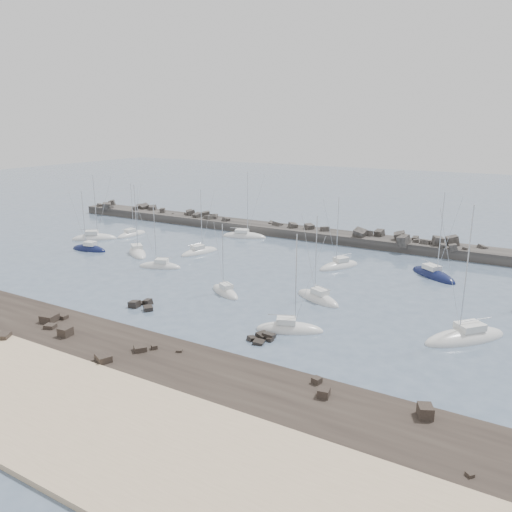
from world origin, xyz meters
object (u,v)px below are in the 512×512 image
Objects in this scene: sailboat_4 at (244,237)px; sailboat_14 at (160,267)px; sailboat_9 at (318,299)px; sailboat_13 at (138,253)px; sailboat_11 at (465,338)px; sailboat_0 at (94,239)px; sailboat_1 at (132,235)px; sailboat_6 at (339,267)px; sailboat_3 at (199,252)px; sailboat_8 at (433,276)px; sailboat_5 at (225,292)px; sailboat_2 at (89,249)px; sailboat_7 at (289,330)px.

sailboat_14 is at bearing -90.75° from sailboat_4.
sailboat_13 reaches higher than sailboat_9.
sailboat_0 is at bearing 169.62° from sailboat_11.
sailboat_6 is at bearing -0.44° from sailboat_1.
sailboat_6 is 29.98m from sailboat_14.
sailboat_11 is at bearing -17.74° from sailboat_3.
sailboat_11 reaches higher than sailboat_8.
sailboat_13 is (-9.61, -6.12, 0.00)m from sailboat_3.
sailboat_2 is at bearing 168.38° from sailboat_5.
sailboat_5 is (42.07, -14.24, -0.01)m from sailboat_0.
sailboat_5 is 17.44m from sailboat_14.
sailboat_8 reaches higher than sailboat_6.
sailboat_1 is 24.20m from sailboat_4.
sailboat_4 is 1.17× the size of sailboat_9.
sailboat_8 is 51.75m from sailboat_13.
sailboat_6 reaches higher than sailboat_7.
sailboat_4 reaches higher than sailboat_6.
sailboat_3 is 1.00× the size of sailboat_7.
sailboat_0 is at bearing -173.08° from sailboat_6.
sailboat_5 is 31.87m from sailboat_11.
sailboat_3 is at bearing -12.25° from sailboat_1.
sailboat_0 is at bearing 161.30° from sailboat_5.
sailboat_14 is (-29.07, 1.11, -0.02)m from sailboat_9.
sailboat_4 is 0.90× the size of sailboat_11.
sailboat_5 is at bearing -21.03° from sailboat_13.
sailboat_13 reaches higher than sailboat_6.
sailboat_3 is at bearing 89.54° from sailboat_14.
sailboat_7 reaches higher than sailboat_5.
sailboat_2 is 0.83× the size of sailboat_8.
sailboat_0 is at bearing 165.27° from sailboat_13.
sailboat_0 is 0.98× the size of sailboat_8.
sailboat_4 is (21.69, 10.75, 0.00)m from sailboat_1.
sailboat_5 is 0.86× the size of sailboat_7.
sailboat_7 is 1.09× the size of sailboat_14.
sailboat_2 is 21.30m from sailboat_3.
sailboat_11 is at bearing -32.68° from sailboat_4.
sailboat_3 is at bearing -90.96° from sailboat_4.
sailboat_4 is at bearing 89.25° from sailboat_14.
sailboat_8 is 1.15× the size of sailboat_9.
sailboat_7 is at bearing -108.49° from sailboat_8.
sailboat_6 reaches higher than sailboat_5.
sailboat_8 is (59.84, 15.83, -0.00)m from sailboat_2.
sailboat_5 is 22.45m from sailboat_6.
sailboat_6 is 1.03× the size of sailboat_7.
sailboat_4 reaches higher than sailboat_5.
sailboat_8 is (23.90, 23.22, 0.01)m from sailboat_5.
sailboat_8 is (40.43, 7.05, 0.01)m from sailboat_3.
sailboat_0 reaches higher than sailboat_14.
sailboat_8 is 0.88× the size of sailboat_11.
sailboat_7 reaches higher than sailboat_1.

